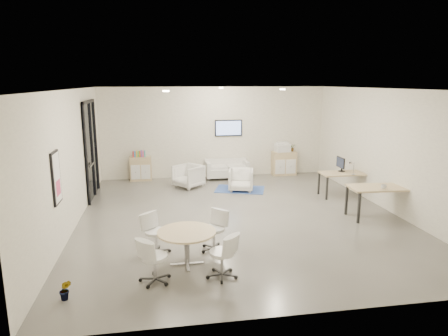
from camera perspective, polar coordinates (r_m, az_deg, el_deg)
room_shell at (r=9.91m, az=2.31°, el=1.93°), size 9.60×10.60×4.80m
glass_door at (r=12.36m, az=-18.48°, el=2.90°), size 0.09×1.90×2.85m
artwork at (r=8.39m, az=-22.84°, el=-1.32°), size 0.05×0.54×1.04m
wall_tv at (r=14.32m, az=0.65°, el=5.73°), size 0.98×0.06×0.58m
ceiling_spots at (r=10.54m, az=0.36°, el=11.19°), size 3.14×4.14×0.03m
sideboard_left at (r=14.16m, az=-11.81°, el=-0.09°), size 0.74×0.38×0.83m
sideboard_right at (r=14.83m, az=8.55°, el=0.67°), size 0.87×0.42×0.87m
books at (r=14.06m, az=-12.05°, el=2.01°), size 0.43×0.14×0.22m
printer at (r=14.70m, az=8.34°, el=2.97°), size 0.54×0.47×0.36m
loveseat at (r=14.20m, az=0.37°, el=-0.22°), size 1.52×0.79×0.57m
blue_rug at (r=12.77m, az=2.29°, el=-3.06°), size 1.76×1.43×0.01m
armchair_left at (r=13.01m, az=-5.12°, el=-1.00°), size 1.07×1.07×0.81m
armchair_right at (r=12.56m, az=2.45°, el=-1.56°), size 0.89×0.86×0.76m
desk_rear at (r=12.42m, az=16.72°, el=-0.96°), size 1.39×0.70×0.72m
desk_front at (r=10.75m, az=21.38°, el=-2.93°), size 1.57×0.86×0.80m
monitor at (r=12.47m, az=16.34°, el=0.57°), size 0.20×0.50×0.44m
round_table at (r=7.53m, az=-5.36°, el=-9.59°), size 1.09×1.09×0.66m
meeting_chairs at (r=7.60m, az=-5.33°, el=-10.77°), size 2.00×2.00×0.82m
plant_cabinet at (r=14.83m, az=9.70°, el=2.76°), size 0.25×0.28×0.21m
plant_floor at (r=7.06m, az=-21.67°, el=-16.55°), size 0.20×0.35×0.15m
cup at (r=10.53m, az=21.87°, el=-2.45°), size 0.13×0.11×0.13m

